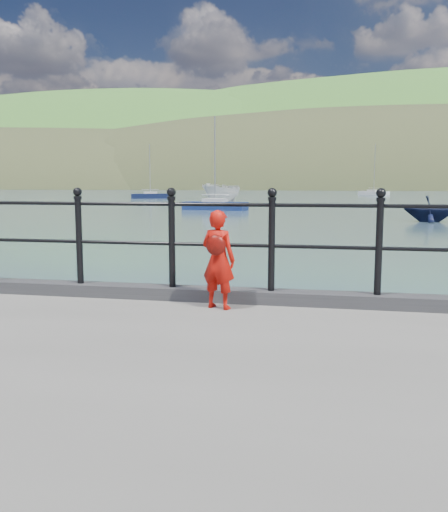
% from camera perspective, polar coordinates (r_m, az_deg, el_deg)
% --- Properties ---
extents(ground, '(600.00, 600.00, 0.00)m').
position_cam_1_polar(ground, '(6.92, -0.07, -12.58)').
color(ground, '#2D4251').
rests_on(ground, ground).
extents(kerb, '(60.00, 0.30, 0.15)m').
position_cam_1_polar(kerb, '(6.48, -0.33, -4.10)').
color(kerb, '#28282B').
rests_on(kerb, quay).
extents(railing, '(18.11, 0.11, 1.20)m').
position_cam_1_polar(railing, '(6.37, -0.33, 2.51)').
color(railing, black).
rests_on(railing, kerb).
extents(far_shore, '(830.00, 200.00, 156.00)m').
position_cam_1_polar(far_shore, '(249.81, 19.71, 1.60)').
color(far_shore, '#333A21').
rests_on(far_shore, ground).
extents(child, '(0.47, 0.38, 1.11)m').
position_cam_1_polar(child, '(6.02, -0.61, -0.31)').
color(child, red).
rests_on(child, quay).
extents(launch_white, '(4.19, 6.31, 2.28)m').
position_cam_1_polar(launch_white, '(55.41, -0.23, 6.48)').
color(launch_white, silver).
rests_on(launch_white, ground).
extents(launch_navy, '(3.52, 3.21, 1.59)m').
position_cam_1_polar(launch_navy, '(35.27, 20.86, 4.66)').
color(launch_navy, black).
rests_on(launch_navy, ground).
extents(sailboat_left, '(5.91, 3.67, 8.10)m').
position_cam_1_polar(sailboat_left, '(81.47, -7.76, 6.27)').
color(sailboat_left, black).
rests_on(sailboat_left, ground).
extents(sailboat_port, '(5.80, 2.72, 8.14)m').
position_cam_1_polar(sailboat_port, '(47.12, -0.96, 5.28)').
color(sailboat_port, navy).
rests_on(sailboat_port, ground).
extents(sailboat_deep, '(5.48, 6.36, 9.57)m').
position_cam_1_polar(sailboat_deep, '(105.05, 15.47, 6.39)').
color(sailboat_deep, white).
rests_on(sailboat_deep, ground).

